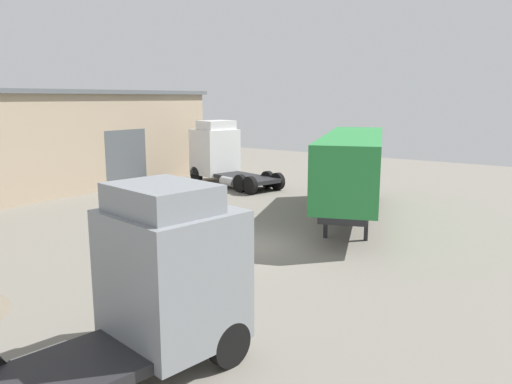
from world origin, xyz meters
TOP-DOWN VIEW (x-y plane):
  - ground_plane at (0.00, 0.00)m, footprint 60.00×60.00m
  - warehouse_building at (0.00, 17.95)m, footprint 26.50×8.40m
  - tractor_unit_white at (10.21, 10.10)m, footprint 3.99×7.07m
  - container_trailer_green at (6.15, -1.24)m, footprint 11.56×6.51m
  - tractor_unit_grey at (-8.29, -3.49)m, footprint 6.44×3.43m
  - oil_drum at (-2.60, 3.78)m, footprint 0.58×0.58m
  - traffic_cone at (-5.55, -1.73)m, footprint 0.40×0.40m

SIDE VIEW (x-z plane):
  - ground_plane at x=0.00m, z-range 0.00..0.00m
  - traffic_cone at x=-5.55m, z-range -0.02..0.53m
  - oil_drum at x=-2.60m, z-range 0.00..0.88m
  - tractor_unit_grey at x=-8.29m, z-range -0.11..3.76m
  - tractor_unit_white at x=10.21m, z-range -0.13..3.96m
  - container_trailer_green at x=6.15m, z-range 0.56..4.49m
  - warehouse_building at x=0.00m, z-range 0.01..6.05m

